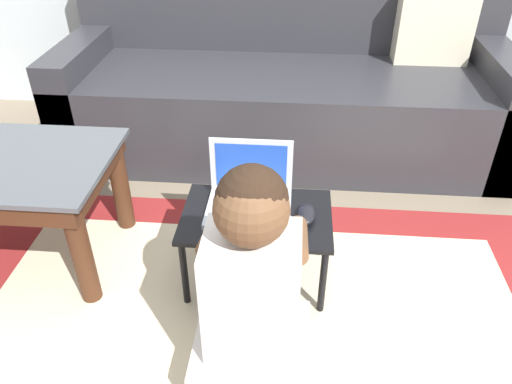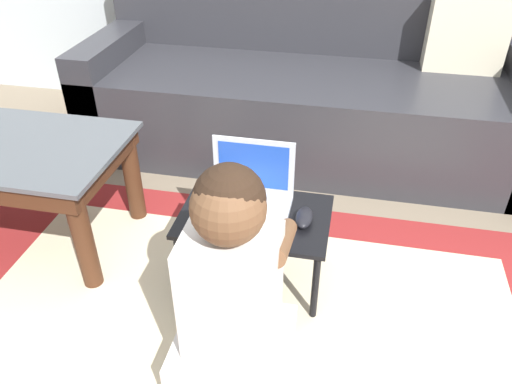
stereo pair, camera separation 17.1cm
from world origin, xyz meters
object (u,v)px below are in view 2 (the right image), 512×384
Objects in this scene: laptop_desk at (255,223)px; person_seated at (232,293)px; couch at (310,92)px; computer_mouse at (304,217)px; laptop at (249,199)px.

person_seated reaches higher than laptop_desk.
couch is 19.23× the size of computer_mouse.
couch is at bearing 86.40° from laptop_desk.
computer_mouse is at bearing -1.69° from laptop_desk.
laptop is 2.52× the size of computer_mouse.
laptop_desk is (-0.07, -1.07, -0.04)m from couch.
couch reaches higher than laptop_desk.
laptop is (-0.10, -1.04, 0.04)m from couch.
computer_mouse is 0.16× the size of person_seated.
couch is at bearing 84.71° from laptop.
couch is 1.04m from laptop.
computer_mouse reaches higher than laptop_desk.
laptop is at bearing 168.54° from computer_mouse.
computer_mouse is (0.10, -1.08, 0.01)m from couch.
person_seated is (0.02, -0.40, 0.07)m from laptop_desk.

